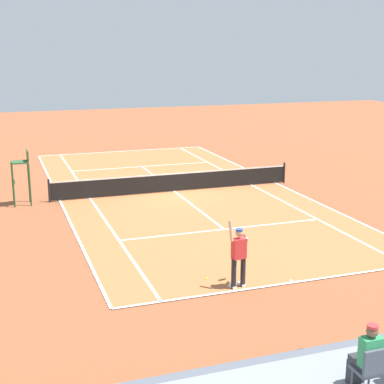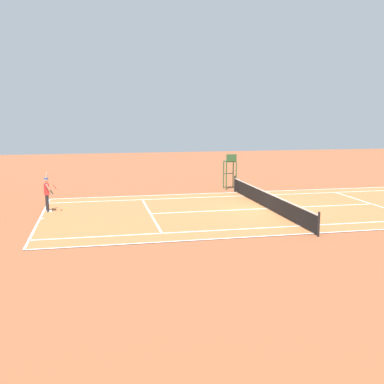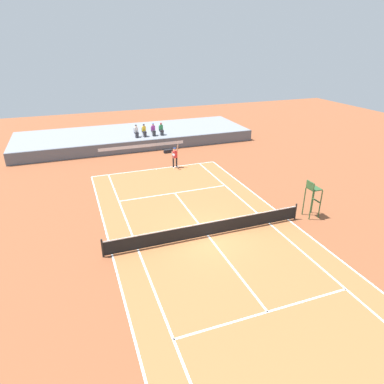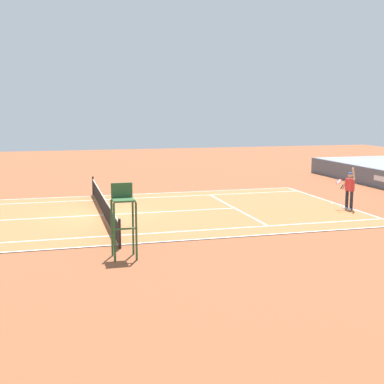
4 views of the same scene
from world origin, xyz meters
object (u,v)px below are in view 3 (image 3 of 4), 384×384
Objects in this scene: spectator_seated_3 at (161,129)px; tennis_ball at (185,170)px; spectator_seated_0 at (136,131)px; spectator_seated_1 at (144,131)px; equipment_bag at (168,151)px; umpire_chair at (313,194)px; spectator_seated_2 at (153,130)px; tennis_player at (175,157)px.

spectator_seated_3 is 8.18m from tennis_ball.
spectator_seated_0 and spectator_seated_1 have the same top height.
tennis_ball is 5.27m from equipment_bag.
umpire_chair reaches higher than spectator_seated_1.
spectator_seated_3 is 18.60× the size of tennis_ball.
equipment_bag is (0.75, -2.73, -1.61)m from spectator_seated_2.
tennis_ball is 0.07× the size of equipment_bag.
equipment_bag is at bearing -74.65° from spectator_seated_2.
spectator_seated_0 is 4.07m from equipment_bag.
spectator_seated_2 reaches higher than tennis_player.
spectator_seated_2 is 1.37× the size of equipment_bag.
equipment_bag is at bearing 106.23° from umpire_chair.
spectator_seated_0 is at bearing 133.10° from equipment_bag.
tennis_player is 0.85× the size of umpire_chair.
tennis_ball is (0.73, -8.00, -1.73)m from spectator_seated_2.
tennis_player is 12.85m from umpire_chair.
spectator_seated_2 reaches higher than equipment_bag.
umpire_chair reaches higher than spectator_seated_2.
spectator_seated_1 and spectator_seated_3 have the same top height.
tennis_player reaches higher than equipment_bag.
spectator_seated_2 is at bearing 0.00° from spectator_seated_1.
umpire_chair is (5.43, -18.80, -0.21)m from spectator_seated_2.
equipment_bag is at bearing -46.90° from spectator_seated_0.
tennis_ball is (2.53, -8.00, -1.73)m from spectator_seated_0.
spectator_seated_1 is at bearing 122.41° from equipment_bag.
spectator_seated_3 is (2.66, 0.00, 0.00)m from spectator_seated_0.
umpire_chair reaches higher than spectator_seated_0.
tennis_player is at bearing 114.66° from umpire_chair.
tennis_ball is at bearing -90.94° from spectator_seated_3.
spectator_seated_3 is at bearing 0.00° from spectator_seated_1.
spectator_seated_3 is (1.84, 0.00, 0.00)m from spectator_seated_1.
tennis_ball is at bearing -84.78° from spectator_seated_2.
tennis_player is at bearing 127.34° from tennis_ball.
tennis_ball is (1.71, -8.00, -1.73)m from spectator_seated_1.
spectator_seated_1 is 0.98m from spectator_seated_2.
spectator_seated_1 is (0.82, 0.00, 0.00)m from spectator_seated_0.
spectator_seated_3 reaches higher than tennis_ball.
spectator_seated_2 is 7.18m from tennis_player.
spectator_seated_0 is 0.61× the size of tennis_player.
spectator_seated_0 is at bearing 180.00° from spectator_seated_1.
spectator_seated_3 reaches higher than tennis_player.
spectator_seated_2 is 19.57m from umpire_chair.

